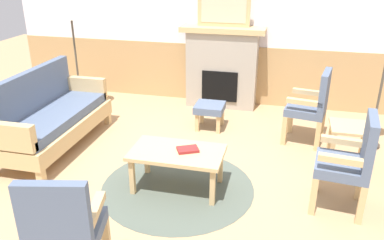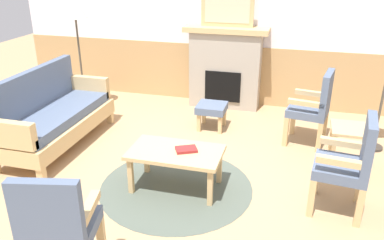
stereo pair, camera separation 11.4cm
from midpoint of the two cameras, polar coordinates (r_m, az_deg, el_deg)
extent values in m
plane|color=tan|center=(4.47, -1.82, -8.22)|extent=(14.00, 14.00, 0.00)
cube|color=white|center=(6.44, 4.42, 14.29)|extent=(7.20, 0.12, 2.70)
cube|color=tan|center=(6.56, 4.09, 6.63)|extent=(7.20, 0.02, 0.95)
cube|color=#A39989|center=(6.35, 3.83, 7.27)|extent=(1.10, 0.36, 1.20)
cube|color=black|center=(6.24, 3.46, 4.86)|extent=(0.56, 0.02, 0.48)
cube|color=tan|center=(6.21, 3.99, 12.96)|extent=(1.30, 0.44, 0.08)
cube|color=tan|center=(6.16, 4.07, 15.89)|extent=(0.80, 0.03, 0.56)
cube|color=beige|center=(6.15, 4.04, 15.87)|extent=(0.68, 0.01, 0.44)
cube|color=tan|center=(4.64, -21.63, -7.60)|extent=(0.08, 0.08, 0.16)
cube|color=tan|center=(5.92, -12.63, 0.22)|extent=(0.08, 0.08, 0.16)
cube|color=tan|center=(6.20, -17.62, 0.73)|extent=(0.08, 0.08, 0.16)
cube|color=tan|center=(5.33, -19.58, -1.09)|extent=(0.70, 1.80, 0.20)
cube|color=slate|center=(5.27, -19.81, 0.49)|extent=(0.60, 1.70, 0.12)
cube|color=slate|center=(5.34, -22.96, 3.85)|extent=(0.10, 1.70, 0.50)
cube|color=tan|center=(4.61, -25.57, -2.18)|extent=(0.60, 0.10, 0.30)
cube|color=tan|center=(5.91, -15.58, 4.55)|extent=(0.60, 0.10, 0.30)
cube|color=tan|center=(4.14, -9.42, -8.09)|extent=(0.05, 0.05, 0.40)
cube|color=tan|center=(3.92, 2.15, -9.71)|extent=(0.05, 0.05, 0.40)
cube|color=tan|center=(4.49, -7.27, -5.31)|extent=(0.05, 0.05, 0.40)
cube|color=tan|center=(4.29, 3.36, -6.61)|extent=(0.05, 0.05, 0.40)
cube|color=tan|center=(4.08, -2.97, -4.72)|extent=(0.96, 0.56, 0.04)
cylinder|color=#4C564C|center=(4.29, -2.86, -9.65)|extent=(1.63, 1.63, 0.01)
cube|color=maroon|center=(4.06, -1.42, -4.29)|extent=(0.26, 0.23, 0.03)
cube|color=tan|center=(5.51, 0.16, -0.36)|extent=(0.05, 0.05, 0.26)
cube|color=tan|center=(5.46, 3.23, -0.66)|extent=(0.05, 0.05, 0.26)
cube|color=tan|center=(5.78, 0.87, 0.78)|extent=(0.05, 0.05, 0.26)
cube|color=tan|center=(5.73, 3.79, 0.51)|extent=(0.05, 0.05, 0.26)
cube|color=slate|center=(5.55, 2.04, 1.79)|extent=(0.40, 0.40, 0.10)
cube|color=tan|center=(3.95, 16.35, -10.48)|extent=(0.07, 0.07, 0.40)
cube|color=tan|center=(4.31, 16.85, -7.52)|extent=(0.07, 0.07, 0.40)
cube|color=tan|center=(3.96, 22.50, -11.27)|extent=(0.07, 0.07, 0.40)
cube|color=tan|center=(4.32, 22.43, -8.25)|extent=(0.07, 0.07, 0.40)
cube|color=slate|center=(4.01, 20.01, -6.29)|extent=(0.53, 0.53, 0.10)
cube|color=slate|center=(3.89, 23.50, -2.93)|extent=(0.13, 0.49, 0.48)
cube|color=tan|center=(3.75, 20.27, -5.48)|extent=(0.45, 0.12, 0.06)
cube|color=tan|center=(4.11, 20.41, -2.89)|extent=(0.45, 0.12, 0.06)
cube|color=tan|center=(5.22, 12.58, -1.50)|extent=(0.07, 0.07, 0.40)
cube|color=tan|center=(5.60, 13.49, 0.14)|extent=(0.07, 0.07, 0.40)
cube|color=tan|center=(5.17, 17.12, -2.25)|extent=(0.07, 0.07, 0.40)
cube|color=tan|center=(5.56, 17.73, -0.55)|extent=(0.07, 0.07, 0.40)
cube|color=slate|center=(5.29, 15.51, 1.47)|extent=(0.56, 0.56, 0.10)
cube|color=slate|center=(5.17, 18.02, 4.11)|extent=(0.16, 0.49, 0.48)
cube|color=tan|center=(5.04, 15.32, 2.49)|extent=(0.45, 0.15, 0.06)
cube|color=tan|center=(5.43, 16.06, 3.86)|extent=(0.45, 0.15, 0.06)
cube|color=tan|center=(3.50, -20.20, -15.82)|extent=(0.07, 0.07, 0.40)
cube|color=tan|center=(3.38, -13.26, -16.46)|extent=(0.07, 0.07, 0.40)
cube|color=slate|center=(3.13, -18.46, -14.96)|extent=(0.57, 0.57, 0.10)
cube|color=slate|center=(2.81, -20.49, -12.72)|extent=(0.49, 0.18, 0.48)
cube|color=tan|center=(3.11, -22.50, -12.09)|extent=(0.17, 0.44, 0.06)
cube|color=tan|center=(2.97, -15.05, -12.70)|extent=(0.17, 0.44, 0.06)
cube|color=tan|center=(4.94, 18.62, -2.88)|extent=(0.04, 0.04, 0.52)
cube|color=tan|center=(4.99, 22.72, -3.23)|extent=(0.04, 0.04, 0.52)
cube|color=tan|center=(4.62, 18.88, -4.77)|extent=(0.04, 0.04, 0.52)
cube|color=tan|center=(4.67, 23.28, -5.13)|extent=(0.04, 0.04, 0.52)
cube|color=tan|center=(4.69, 21.35, -0.98)|extent=(0.44, 0.44, 0.03)
cylinder|color=#332D28|center=(6.60, -16.10, 1.64)|extent=(0.24, 0.24, 0.03)
cylinder|color=#4C473D|center=(6.38, -16.80, 7.62)|extent=(0.03, 0.03, 1.40)
cone|color=beige|center=(6.23, -17.69, 14.94)|extent=(0.36, 0.36, 0.25)
cylinder|color=#332D28|center=(5.61, 23.77, -3.31)|extent=(0.24, 0.24, 0.03)
cylinder|color=#4C473D|center=(5.36, 24.98, 3.58)|extent=(0.03, 0.03, 1.40)
camera|label=1|loc=(0.06, -90.72, -0.31)|focal=36.91mm
camera|label=2|loc=(0.06, 89.28, 0.31)|focal=36.91mm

